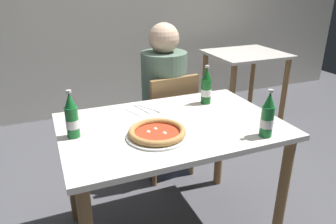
# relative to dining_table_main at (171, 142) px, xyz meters

# --- Properties ---
(dining_table_main) EXTENTS (1.20, 0.80, 0.75)m
(dining_table_main) POSITION_rel_dining_table_main_xyz_m (0.00, 0.00, 0.00)
(dining_table_main) COLOR silver
(dining_table_main) RESTS_ON ground_plane
(chair_behind_table) EXTENTS (0.44, 0.44, 0.85)m
(chair_behind_table) POSITION_rel_dining_table_main_xyz_m (0.23, 0.61, -0.15)
(chair_behind_table) COLOR olive
(chair_behind_table) RESTS_ON ground_plane
(diner_seated) EXTENTS (0.34, 0.34, 1.21)m
(diner_seated) POSITION_rel_dining_table_main_xyz_m (0.22, 0.66, -0.05)
(diner_seated) COLOR #2D3342
(diner_seated) RESTS_ON ground_plane
(dining_table_background) EXTENTS (0.80, 0.70, 0.75)m
(dining_table_background) POSITION_rel_dining_table_main_xyz_m (1.48, 1.40, -0.04)
(dining_table_background) COLOR silver
(dining_table_background) RESTS_ON ground_plane
(pizza_margherita_near) EXTENTS (0.32, 0.32, 0.04)m
(pizza_margherita_near) POSITION_rel_dining_table_main_xyz_m (-0.13, -0.12, 0.13)
(pizza_margherita_near) COLOR white
(pizza_margherita_near) RESTS_ON dining_table_main
(beer_bottle_left) EXTENTS (0.07, 0.07, 0.25)m
(beer_bottle_left) POSITION_rel_dining_table_main_xyz_m (-0.52, 0.04, 0.22)
(beer_bottle_left) COLOR #196B2D
(beer_bottle_left) RESTS_ON dining_table_main
(beer_bottle_center) EXTENTS (0.07, 0.07, 0.25)m
(beer_bottle_center) POSITION_rel_dining_table_main_xyz_m (0.38, -0.32, 0.22)
(beer_bottle_center) COLOR #196B2D
(beer_bottle_center) RESTS_ON dining_table_main
(beer_bottle_right) EXTENTS (0.07, 0.07, 0.25)m
(beer_bottle_right) POSITION_rel_dining_table_main_xyz_m (0.33, 0.21, 0.22)
(beer_bottle_right) COLOR #14591E
(beer_bottle_right) RESTS_ON dining_table_main
(napkin_with_cutlery) EXTENTS (0.23, 0.23, 0.01)m
(napkin_with_cutlery) POSITION_rel_dining_table_main_xyz_m (-0.07, 0.25, 0.12)
(napkin_with_cutlery) COLOR white
(napkin_with_cutlery) RESTS_ON dining_table_main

